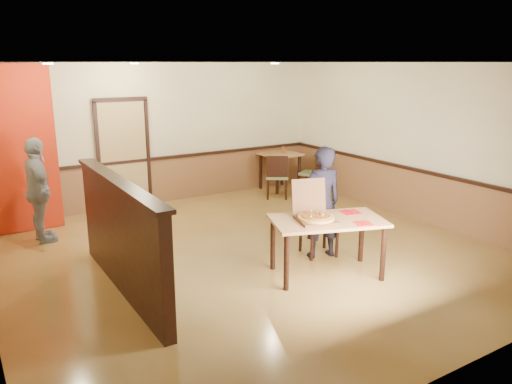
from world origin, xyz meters
TOP-DOWN VIEW (x-y plane):
  - floor at (0.00, 0.00)m, footprint 7.00×7.00m
  - ceiling at (0.00, 0.00)m, footprint 7.00×7.00m
  - wall_back at (0.00, 3.50)m, footprint 7.00×0.00m
  - wall_right at (3.50, 0.00)m, footprint 0.00×7.00m
  - wainscot_back at (0.00, 3.47)m, footprint 7.00×0.04m
  - chair_rail_back at (0.00, 3.45)m, footprint 7.00×0.06m
  - wainscot_right at (3.47, 0.00)m, footprint 0.04×7.00m
  - chair_rail_right at (3.45, 0.00)m, footprint 0.06×7.00m
  - back_door at (-0.80, 3.46)m, footprint 0.90×0.06m
  - booth_partition at (-2.00, -0.20)m, footprint 0.20×3.10m
  - red_accent_panel at (-2.90, 3.00)m, footprint 1.60×0.20m
  - spot_a at (-2.30, 1.80)m, footprint 0.14×0.14m
  - spot_b at (-0.80, 2.50)m, footprint 0.14×0.14m
  - spot_c at (1.40, 1.50)m, footprint 0.14×0.14m
  - main_table at (0.47, -1.16)m, footprint 1.67×1.28m
  - diner_chair at (0.87, -0.45)m, footprint 0.59×0.59m
  - side_chair_left at (2.12, 2.44)m, footprint 0.65×0.65m
  - side_chair_right at (3.09, 2.45)m, footprint 0.58×0.58m
  - side_table at (2.61, 3.05)m, footprint 0.82×0.82m
  - diner at (0.83, -0.59)m, footprint 0.67×0.51m
  - passerby at (-2.55, 2.25)m, footprint 0.45×1.00m
  - pizza_box at (0.30, -1.10)m, footprint 0.61×0.67m
  - pizza at (0.29, -1.15)m, footprint 0.61×0.61m
  - napkin_near at (0.74, -1.55)m, footprint 0.27×0.27m
  - napkin_far at (0.94, -1.09)m, footprint 0.29×0.29m
  - condiment at (2.65, 2.99)m, footprint 0.06×0.06m

SIDE VIEW (x-z plane):
  - floor at x=0.00m, z-range 0.00..0.00m
  - wainscot_back at x=0.00m, z-range 0.00..0.90m
  - wainscot_right at x=3.47m, z-range 0.00..0.90m
  - side_chair_right at x=3.09m, z-range 0.04..0.89m
  - side_chair_left at x=2.12m, z-range 0.04..0.98m
  - diner_chair at x=0.87m, z-range 0.05..1.04m
  - side_table at x=2.61m, z-range 0.23..1.06m
  - main_table at x=0.47m, z-range 0.28..1.07m
  - booth_partition at x=-2.00m, z-range 0.01..1.46m
  - napkin_near at x=0.74m, z-range 0.79..0.80m
  - napkin_far at x=0.94m, z-range 0.79..0.80m
  - diner at x=0.83m, z-range 0.00..1.65m
  - pizza at x=0.29m, z-range 0.82..0.86m
  - passerby at x=-2.55m, z-range 0.00..1.68m
  - pizza_box at x=0.30m, z-range 0.60..1.10m
  - condiment at x=2.65m, z-range 0.83..0.98m
  - chair_rail_back at x=0.00m, z-range 0.89..0.95m
  - chair_rail_right at x=3.45m, z-range 0.89..0.95m
  - back_door at x=-0.80m, z-range 0.00..2.10m
  - red_accent_panel at x=-2.90m, z-range 0.01..2.79m
  - wall_back at x=0.00m, z-range -2.10..4.90m
  - wall_right at x=3.50m, z-range -2.10..4.90m
  - spot_a at x=-2.30m, z-range 2.77..2.79m
  - spot_b at x=-0.80m, z-range 2.77..2.79m
  - spot_c at x=1.40m, z-range 2.77..2.79m
  - ceiling at x=0.00m, z-range 2.80..2.80m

